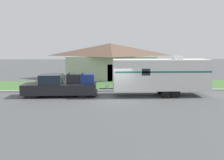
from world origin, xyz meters
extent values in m
plane|color=#515456|center=(0.00, 0.00, 0.00)|extent=(120.00, 120.00, 0.00)
cube|color=#ADADA8|center=(0.00, 3.75, 0.07)|extent=(80.00, 0.30, 0.14)
cube|color=#477538|center=(0.00, 7.40, 0.01)|extent=(80.00, 7.00, 0.03)
cube|color=#B2B2A8|center=(-0.04, 13.83, 1.52)|extent=(11.13, 7.17, 3.04)
pyramid|color=brown|center=(-0.04, 13.83, 3.85)|extent=(12.02, 7.74, 1.62)
cube|color=#4C3828|center=(-0.04, 10.28, 1.05)|extent=(1.00, 0.06, 2.10)
cylinder|color=black|center=(-7.00, 0.73, 0.43)|extent=(0.87, 0.28, 0.87)
cylinder|color=black|center=(-7.00, 2.40, 0.43)|extent=(0.87, 0.28, 0.87)
cylinder|color=black|center=(-2.87, 0.73, 0.43)|extent=(0.87, 0.28, 0.87)
cylinder|color=black|center=(-2.87, 2.40, 0.43)|extent=(0.87, 0.28, 0.87)
cube|color=black|center=(-6.21, 1.56, 0.68)|extent=(3.57, 2.03, 0.87)
cube|color=#19232D|center=(-5.57, 1.56, 1.52)|extent=(1.86, 1.87, 0.81)
cube|color=black|center=(-3.09, 1.56, 0.68)|extent=(2.68, 2.03, 0.87)
cube|color=#333333|center=(-1.68, 1.56, 0.36)|extent=(0.12, 1.83, 0.20)
cube|color=black|center=(-3.68, 1.56, 1.51)|extent=(1.15, 0.85, 0.80)
cube|color=black|center=(-4.04, 1.56, 1.99)|extent=(0.10, 0.94, 0.08)
cube|color=navy|center=(-2.50, 1.56, 1.51)|extent=(1.15, 0.85, 0.80)
cube|color=black|center=(-2.86, 1.56, 1.99)|extent=(0.10, 0.94, 0.08)
cylinder|color=black|center=(4.11, 0.47, 0.38)|extent=(0.77, 0.22, 0.77)
cylinder|color=black|center=(4.11, 2.65, 0.38)|extent=(0.77, 0.22, 0.77)
cylinder|color=black|center=(4.96, 0.47, 0.38)|extent=(0.77, 0.22, 0.77)
cylinder|color=black|center=(4.96, 2.65, 0.38)|extent=(0.77, 0.22, 0.77)
cube|color=silver|center=(3.88, 1.56, 1.88)|extent=(8.25, 2.46, 2.61)
cube|color=#1E6660|center=(3.88, 0.32, 2.21)|extent=(8.08, 0.01, 0.14)
cube|color=#383838|center=(-0.87, 1.56, 0.63)|extent=(1.25, 0.12, 0.10)
cylinder|color=silver|center=(-0.81, 1.56, 0.86)|extent=(0.28, 0.28, 0.36)
cube|color=silver|center=(5.36, 1.56, 3.32)|extent=(0.80, 0.68, 0.28)
cube|color=#19232D|center=(2.39, 0.32, 2.21)|extent=(0.70, 0.01, 0.56)
cylinder|color=brown|center=(7.54, 4.88, 0.60)|extent=(0.09, 0.09, 1.20)
cube|color=black|center=(7.54, 4.88, 1.31)|extent=(0.48, 0.20, 0.22)
camera|label=1|loc=(-1.25, -19.85, 4.38)|focal=40.00mm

